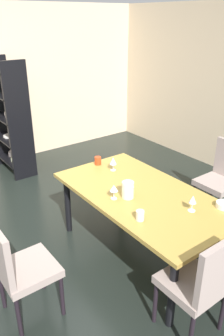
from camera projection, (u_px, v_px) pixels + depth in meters
ground_plane at (61, 236)px, 3.86m from camera, size 5.25×6.29×0.02m
back_panel_interior at (174, 81)px, 5.91m from camera, size 2.73×0.10×2.56m
dining_table at (142, 200)px, 3.28m from camera, size 1.86×1.00×0.75m
chair_right_near at (201, 281)px, 2.45m from camera, size 0.44×0.44×0.97m
chair_head_far at (222, 176)px, 4.06m from camera, size 0.44×0.45×0.97m
chair_head_near at (18, 266)px, 2.61m from camera, size 0.44×0.44×0.95m
display_shelf at (10, 118)px, 5.14m from camera, size 0.82×0.37×1.80m
wine_glass_east at (113, 161)px, 3.68m from camera, size 0.08×0.08×0.16m
wine_glass_near_window at (114, 188)px, 3.10m from camera, size 0.08×0.08×0.15m
wine_glass_corner at (193, 200)px, 2.91m from camera, size 0.07×0.07×0.16m
serving_bowl_rear at (224, 205)px, 3.00m from camera, size 0.14×0.14×0.05m
cup_near_shelf at (98, 161)px, 3.86m from camera, size 0.08×0.08×0.09m
cup_left at (140, 215)px, 2.81m from camera, size 0.07×0.07×0.09m
pitcher_west at (128, 190)px, 3.14m from camera, size 0.13×0.12×0.17m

